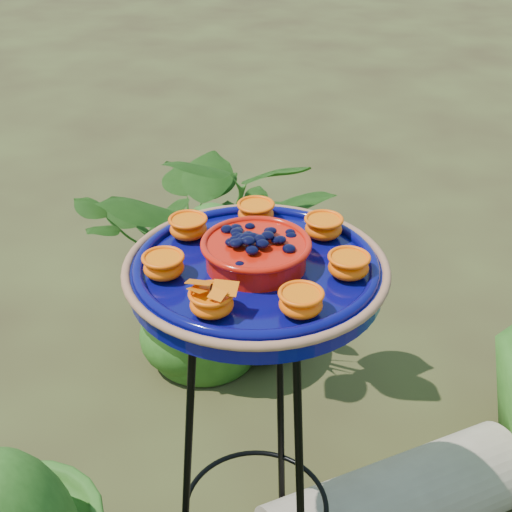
{
  "coord_description": "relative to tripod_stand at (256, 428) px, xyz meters",
  "views": [
    {
      "loc": [
        0.24,
        -0.92,
        1.46
      ],
      "look_at": [
        -0.12,
        -0.01,
        0.87
      ],
      "focal_mm": 50.0,
      "sensor_mm": 36.0,
      "label": 1
    }
  ],
  "objects": [
    {
      "name": "shrub_back_left",
      "position": [
        -0.43,
        0.74,
        -0.1
      ],
      "size": [
        0.85,
        0.79,
        0.79
      ],
      "primitive_type": "imported",
      "rotation": [
        0.0,
        0.0,
        0.28
      ],
      "color": "#244E14",
      "rests_on": "ground"
    },
    {
      "name": "tripod_stand",
      "position": [
        0.0,
        0.0,
        0.0
      ],
      "size": [
        0.31,
        0.32,
        0.82
      ],
      "rotation": [
        0.0,
        0.0,
        -0.02
      ],
      "color": "black",
      "rests_on": "ground"
    },
    {
      "name": "driftwood_log",
      "position": [
        0.25,
        0.26,
        -0.39
      ],
      "size": [
        0.59,
        0.6,
        0.21
      ],
      "primitive_type": "cylinder",
      "rotation": [
        0.0,
        1.57,
        0.8
      ],
      "color": "tan",
      "rests_on": "ground"
    },
    {
      "name": "feeder_dish",
      "position": [
        -0.0,
        -0.0,
        0.36
      ],
      "size": [
        0.43,
        0.43,
        0.1
      ],
      "rotation": [
        0.0,
        0.0,
        -0.02
      ],
      "color": "#06074F",
      "rests_on": "tripod_stand"
    }
  ]
}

